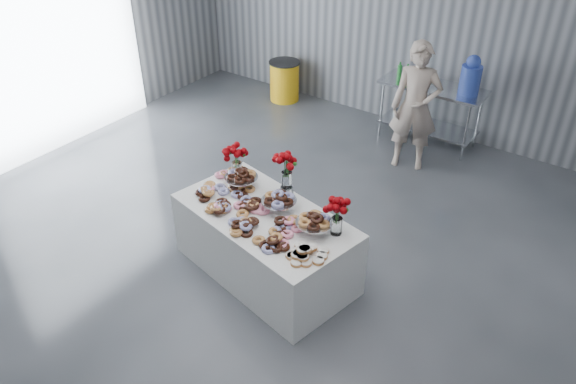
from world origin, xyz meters
name	(u,v)px	position (x,y,z in m)	size (l,w,h in m)	color
ground	(226,281)	(0.00, 0.00, 0.00)	(9.00, 9.00, 0.00)	#34363B
room_walls	(186,26)	(-0.27, 0.07, 2.64)	(8.04, 9.04, 4.02)	gray
display_table	(266,243)	(0.24, 0.39, 0.38)	(1.90, 1.00, 0.75)	white
prep_table	(431,104)	(0.44, 4.10, 0.62)	(1.50, 0.60, 0.90)	silver
donut_mounds	(262,213)	(0.24, 0.34, 0.80)	(1.80, 0.80, 0.09)	#C29347
cake_stand_left	(241,176)	(-0.26, 0.64, 0.89)	(0.36, 0.36, 0.17)	silver
cake_stand_mid	(279,199)	(0.32, 0.52, 0.89)	(0.36, 0.36, 0.17)	silver
cake_stand_right	(314,221)	(0.81, 0.42, 0.89)	(0.36, 0.36, 0.17)	silver
danish_pile	(306,252)	(0.95, 0.09, 0.81)	(0.48, 0.48, 0.11)	white
bouquet_left	(236,153)	(-0.44, 0.78, 1.05)	(0.26, 0.26, 0.42)	white
bouquet_right	(338,208)	(0.99, 0.54, 1.05)	(0.26, 0.26, 0.42)	white
bouquet_center	(287,168)	(0.27, 0.74, 1.13)	(0.26, 0.26, 0.57)	silver
water_jug	(471,77)	(0.94, 4.10, 1.15)	(0.28, 0.28, 0.55)	blue
drink_bottles	(411,74)	(0.12, 4.00, 1.04)	(0.54, 0.08, 0.27)	#268C33
person	(415,107)	(0.52, 3.33, 0.88)	(0.64, 0.42, 1.76)	#CC8C93
trash_barrel	(285,81)	(-2.18, 4.10, 0.34)	(0.53, 0.53, 0.68)	yellow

